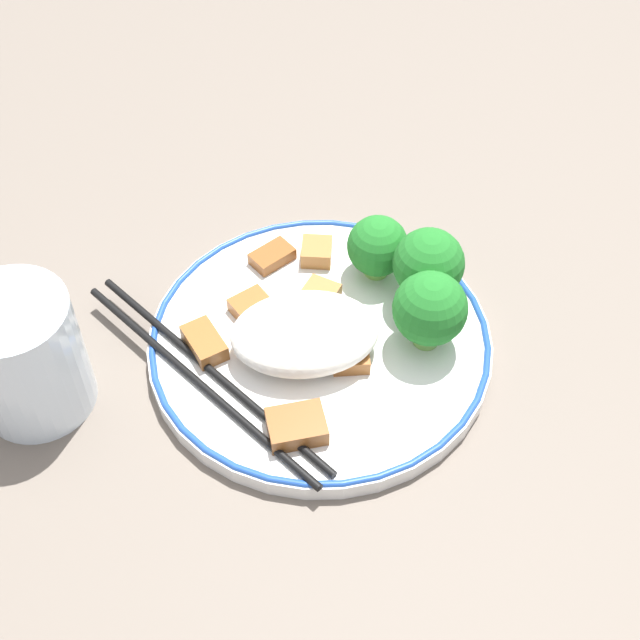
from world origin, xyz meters
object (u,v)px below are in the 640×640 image
(broccoli_back_right, at_px, (378,247))
(drinking_glass, at_px, (25,356))
(plate, at_px, (320,342))
(broccoli_back_left, at_px, (430,310))
(chopsticks, at_px, (204,376))
(broccoli_back_center, at_px, (428,264))

(broccoli_back_right, height_order, drinking_glass, drinking_glass)
(plate, relative_size, broccoli_back_left, 4.02)
(broccoli_back_right, bearing_deg, drinking_glass, -162.22)
(chopsticks, bearing_deg, broccoli_back_center, 18.49)
(broccoli_back_center, height_order, broccoli_back_right, broccoli_back_center)
(broccoli_back_center, distance_m, drinking_glass, 0.29)
(plate, bearing_deg, broccoli_back_right, 50.04)
(plate, height_order, broccoli_back_right, broccoli_back_right)
(plate, distance_m, chopsticks, 0.09)
(broccoli_back_left, bearing_deg, broccoli_back_right, 108.97)
(broccoli_back_left, bearing_deg, plate, 171.20)
(plate, height_order, chopsticks, chopsticks)
(chopsticks, bearing_deg, plate, 17.45)
(broccoli_back_center, bearing_deg, chopsticks, -161.51)
(broccoli_back_center, relative_size, drinking_glass, 0.67)
(plate, relative_size, drinking_glass, 2.64)
(plate, xyz_separation_m, broccoli_back_left, (0.08, -0.01, 0.04))
(broccoli_back_center, bearing_deg, plate, -160.46)
(drinking_glass, bearing_deg, broccoli_back_left, 1.74)
(plate, relative_size, broccoli_back_center, 3.91)
(broccoli_back_center, bearing_deg, broccoli_back_right, 135.41)
(broccoli_back_center, bearing_deg, broccoli_back_left, -99.54)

